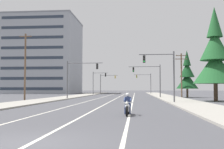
{
  "coord_description": "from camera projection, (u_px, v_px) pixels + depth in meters",
  "views": [
    {
      "loc": [
        3.44,
        -8.51,
        1.77
      ],
      "look_at": [
        1.16,
        17.41,
        3.09
      ],
      "focal_mm": 43.25,
      "sensor_mm": 36.0,
      "label": 1
    }
  ],
  "objects": [
    {
      "name": "lane_stripe_right",
      "position": [
        134.0,
        97.0,
        53.18
      ],
      "size": [
        0.16,
        100.0,
        0.01
      ],
      "primitive_type": "cube",
      "color": "beige",
      "rests_on": "ground"
    },
    {
      "name": "motorcycle_with_rider",
      "position": [
        128.0,
        106.0,
        17.69
      ],
      "size": [
        0.7,
        2.19,
        1.46
      ],
      "color": "black",
      "rests_on": "ground"
    },
    {
      "name": "traffic_signal_mid_left",
      "position": [
        97.0,
        80.0,
        72.01
      ],
      "size": [
        4.06,
        0.43,
        6.2
      ],
      "color": "#56565B",
      "rests_on": "ground"
    },
    {
      "name": "ground_plane",
      "position": [
        29.0,
        143.0,
        8.67
      ],
      "size": [
        400.0,
        400.0,
        0.0
      ],
      "primitive_type": "plane",
      "color": "#47474C"
    },
    {
      "name": "traffic_signal_near_right",
      "position": [
        164.0,
        69.0,
        32.35
      ],
      "size": [
        4.25,
        0.37,
        6.2
      ],
      "color": "#56565B",
      "rests_on": "ground"
    },
    {
      "name": "lane_stripe_center",
      "position": [
        119.0,
        97.0,
        53.44
      ],
      "size": [
        0.16,
        100.0,
        0.01
      ],
      "primitive_type": "cube",
      "color": "beige",
      "rests_on": "ground"
    },
    {
      "name": "traffic_signal_far_left",
      "position": [
        106.0,
        81.0,
        85.28
      ],
      "size": [
        5.56,
        0.54,
        6.2
      ],
      "color": "#56565B",
      "rests_on": "ground"
    },
    {
      "name": "traffic_signal_mid_right",
      "position": [
        151.0,
        75.0,
        50.73
      ],
      "size": [
        5.97,
        0.51,
        6.2
      ],
      "color": "#56565B",
      "rests_on": "ground"
    },
    {
      "name": "utility_pole_right_far",
      "position": [
        181.0,
        74.0,
        49.93
      ],
      "size": [
        2.27,
        0.26,
        8.24
      ],
      "color": "brown",
      "rests_on": "ground"
    },
    {
      "name": "sidewalk_kerb_right",
      "position": [
        170.0,
        98.0,
        47.65
      ],
      "size": [
        4.4,
        110.0,
        0.14
      ],
      "primitive_type": "cube",
      "color": "#9E998E",
      "rests_on": "ground"
    },
    {
      "name": "utility_pole_left_near",
      "position": [
        25.0,
        66.0,
        40.06
      ],
      "size": [
        1.85,
        0.26,
        9.91
      ],
      "color": "brown",
      "rests_on": "ground"
    },
    {
      "name": "traffic_signal_far_right",
      "position": [
        146.0,
        80.0,
        81.21
      ],
      "size": [
        5.06,
        0.49,
        6.2
      ],
      "color": "#56565B",
      "rests_on": "ground"
    },
    {
      "name": "conifer_tree_right_verge_near",
      "position": [
        215.0,
        58.0,
        36.57
      ],
      "size": [
        5.88,
        5.88,
        12.94
      ],
      "color": "#423023",
      "rests_on": "ground"
    },
    {
      "name": "apartment_building_far_left_block",
      "position": [
        43.0,
        56.0,
        94.61
      ],
      "size": [
        24.18,
        20.94,
        26.18
      ],
      "color": "#999EA8",
      "rests_on": "ground"
    },
    {
      "name": "lane_stripe_left",
      "position": [
        103.0,
        97.0,
        53.71
      ],
      "size": [
        0.16,
        100.0,
        0.01
      ],
      "primitive_type": "cube",
      "color": "beige",
      "rests_on": "ground"
    },
    {
      "name": "sidewalk_kerb_left",
      "position": [
        65.0,
        97.0,
        49.3
      ],
      "size": [
        4.4,
        110.0,
        0.14
      ],
      "primitive_type": "cube",
      "color": "#9E998E",
      "rests_on": "ground"
    },
    {
      "name": "conifer_tree_right_verge_far",
      "position": [
        187.0,
        76.0,
        51.46
      ],
      "size": [
        4.11,
        4.11,
        9.04
      ],
      "color": "#4C3828",
      "rests_on": "ground"
    },
    {
      "name": "traffic_signal_near_left",
      "position": [
        78.0,
        74.0,
        43.94
      ],
      "size": [
        5.96,
        0.54,
        6.2
      ],
      "color": "#56565B",
      "rests_on": "ground"
    }
  ]
}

